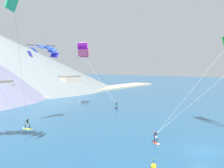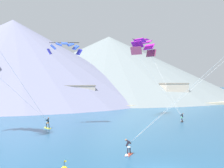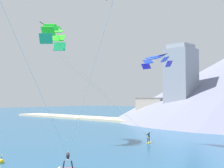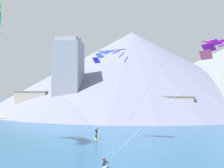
{
  "view_description": "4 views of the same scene",
  "coord_description": "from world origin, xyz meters",
  "px_view_note": "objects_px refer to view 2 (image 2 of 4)",
  "views": [
    {
      "loc": [
        -29.14,
        -7.74,
        9.86
      ],
      "look_at": [
        2.35,
        14.69,
        7.06
      ],
      "focal_mm": 40.0,
      "sensor_mm": 36.0,
      "label": 1
    },
    {
      "loc": [
        -12.82,
        -22.66,
        7.64
      ],
      "look_at": [
        2.8,
        19.51,
        6.85
      ],
      "focal_mm": 50.0,
      "sensor_mm": 36.0,
      "label": 2
    },
    {
      "loc": [
        23.64,
        -13.17,
        6.76
      ],
      "look_at": [
        -3.87,
        15.47,
        8.64
      ],
      "focal_mm": 50.0,
      "sensor_mm": 36.0,
      "label": 3
    },
    {
      "loc": [
        4.44,
        -20.16,
        7.31
      ],
      "look_at": [
        -1.55,
        15.63,
        8.03
      ],
      "focal_mm": 50.0,
      "sensor_mm": 36.0,
      "label": 4
    }
  ],
  "objects_px": {
    "kitesurfer_near_lead": "(182,119)",
    "kitesurfer_mid_center": "(47,125)",
    "parafoil_kite_distant_high_outer": "(65,47)",
    "parafoil_kite_near_lead": "(143,46)",
    "kitesurfer_near_trail": "(128,151)"
  },
  "relations": [
    {
      "from": "kitesurfer_near_lead",
      "to": "parafoil_kite_distant_high_outer",
      "type": "distance_m",
      "value": 24.24
    },
    {
      "from": "kitesurfer_near_trail",
      "to": "kitesurfer_mid_center",
      "type": "bearing_deg",
      "value": 104.0
    },
    {
      "from": "kitesurfer_near_lead",
      "to": "kitesurfer_mid_center",
      "type": "distance_m",
      "value": 23.53
    },
    {
      "from": "kitesurfer_near_lead",
      "to": "kitesurfer_mid_center",
      "type": "relative_size",
      "value": 0.94
    },
    {
      "from": "kitesurfer_near_lead",
      "to": "parafoil_kite_distant_high_outer",
      "type": "height_order",
      "value": "parafoil_kite_distant_high_outer"
    },
    {
      "from": "parafoil_kite_near_lead",
      "to": "parafoil_kite_distant_high_outer",
      "type": "distance_m",
      "value": 17.47
    },
    {
      "from": "parafoil_kite_near_lead",
      "to": "kitesurfer_near_trail",
      "type": "bearing_deg",
      "value": -119.15
    },
    {
      "from": "kitesurfer_near_trail",
      "to": "parafoil_kite_distant_high_outer",
      "type": "xyz_separation_m",
      "value": [
        -2.5,
        18.47,
        11.93
      ]
    },
    {
      "from": "kitesurfer_near_trail",
      "to": "parafoil_kite_near_lead",
      "type": "xyz_separation_m",
      "value": [
        13.77,
        24.69,
        13.35
      ]
    },
    {
      "from": "kitesurfer_near_lead",
      "to": "parafoil_kite_near_lead",
      "type": "distance_m",
      "value": 15.34
    },
    {
      "from": "kitesurfer_near_trail",
      "to": "kitesurfer_mid_center",
      "type": "xyz_separation_m",
      "value": [
        -4.95,
        19.84,
        0.05
      ]
    },
    {
      "from": "parafoil_kite_distant_high_outer",
      "to": "kitesurfer_near_lead",
      "type": "bearing_deg",
      "value": 1.3
    },
    {
      "from": "kitesurfer_near_lead",
      "to": "kitesurfer_mid_center",
      "type": "xyz_separation_m",
      "value": [
        -23.51,
        0.89,
        0.09
      ]
    },
    {
      "from": "parafoil_kite_near_lead",
      "to": "parafoil_kite_distant_high_outer",
      "type": "height_order",
      "value": "parafoil_kite_near_lead"
    },
    {
      "from": "kitesurfer_mid_center",
      "to": "parafoil_kite_distant_high_outer",
      "type": "relative_size",
      "value": 0.33
    }
  ]
}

